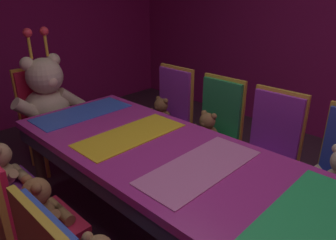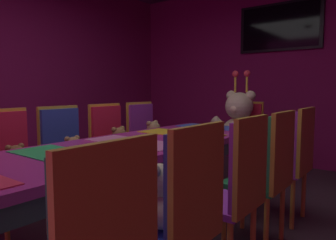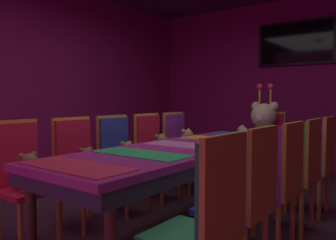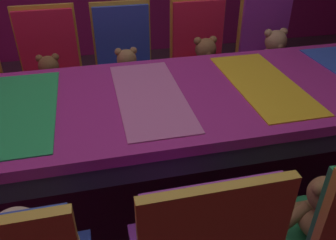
{
  "view_description": "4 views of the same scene",
  "coord_description": "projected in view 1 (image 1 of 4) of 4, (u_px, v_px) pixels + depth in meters",
  "views": [
    {
      "loc": [
        -1.22,
        -0.93,
        1.65
      ],
      "look_at": [
        -0.04,
        0.22,
        0.97
      ],
      "focal_mm": 33.67,
      "sensor_mm": 36.0,
      "label": 1
    },
    {
      "loc": [
        1.66,
        -1.72,
        1.14
      ],
      "look_at": [
        0.05,
        0.36,
        0.89
      ],
      "focal_mm": 34.28,
      "sensor_mm": 36.0,
      "label": 2
    },
    {
      "loc": [
        1.69,
        -2.5,
        1.15
      ],
      "look_at": [
        -0.14,
        -0.08,
        0.97
      ],
      "focal_mm": 36.41,
      "sensor_mm": 36.0,
      "label": 3
    },
    {
      "loc": [
        1.5,
        -0.26,
        1.55
      ],
      "look_at": [
        0.24,
        0.03,
        0.74
      ],
      "focal_mm": 37.36,
      "sensor_mm": 36.0,
      "label": 4
    }
  ],
  "objects": [
    {
      "name": "chair_left_3",
      "position": [
        12.0,
        217.0,
        1.59
      ],
      "size": [
        0.42,
        0.41,
        0.98
      ],
      "color": "red",
      "rests_on": "ground_plane"
    },
    {
      "name": "chair_right_4",
      "position": [
        171.0,
        107.0,
        3.07
      ],
      "size": [
        0.42,
        0.41,
        0.98
      ],
      "rotation": [
        0.0,
        0.0,
        3.14
      ],
      "color": "purple",
      "rests_on": "ground_plane"
    },
    {
      "name": "teddy_left_3",
      "position": [
        40.0,
        205.0,
        1.68
      ],
      "size": [
        0.25,
        0.32,
        0.3
      ],
      "color": "olive",
      "rests_on": "chair_left_3"
    },
    {
      "name": "banquet_table",
      "position": [
        200.0,
        180.0,
        1.79
      ],
      "size": [
        0.9,
        2.84,
        0.75
      ],
      "color": "#B22D8C",
      "rests_on": "ground_plane"
    },
    {
      "name": "chair_right_2",
      "position": [
        271.0,
        142.0,
        2.37
      ],
      "size": [
        0.42,
        0.41,
        0.98
      ],
      "rotation": [
        0.0,
        0.0,
        3.14
      ],
      "color": "purple",
      "rests_on": "ground_plane"
    },
    {
      "name": "teddy_left_4",
      "position": [
        2.0,
        168.0,
        2.03
      ],
      "size": [
        0.26,
        0.34,
        0.32
      ],
      "color": "tan",
      "rests_on": "chair_left_4"
    },
    {
      "name": "throne_chair",
      "position": [
        42.0,
        107.0,
        3.07
      ],
      "size": [
        0.41,
        0.42,
        0.98
      ],
      "rotation": [
        0.0,
        0.0,
        -1.57
      ],
      "color": "red",
      "rests_on": "ground_plane"
    },
    {
      "name": "chair_right_3",
      "position": [
        217.0,
        123.0,
        2.71
      ],
      "size": [
        0.42,
        0.41,
        0.98
      ],
      "rotation": [
        0.0,
        0.0,
        3.14
      ],
      "color": "#268C4C",
      "rests_on": "ground_plane"
    },
    {
      "name": "king_teddy_bear",
      "position": [
        48.0,
        96.0,
        2.9
      ],
      "size": [
        0.7,
        0.54,
        0.9
      ],
      "rotation": [
        0.0,
        0.0,
        -1.57
      ],
      "color": "beige",
      "rests_on": "throne_chair"
    },
    {
      "name": "teddy_right_3",
      "position": [
        207.0,
        130.0,
        2.63
      ],
      "size": [
        0.22,
        0.29,
        0.27
      ],
      "rotation": [
        0.0,
        0.0,
        3.14
      ],
      "color": "olive",
      "rests_on": "chair_right_3"
    },
    {
      "name": "teddy_right_4",
      "position": [
        161.0,
        113.0,
        2.99
      ],
      "size": [
        0.22,
        0.28,
        0.27
      ],
      "rotation": [
        0.0,
        0.0,
        3.14
      ],
      "color": "brown",
      "rests_on": "chair_right_4"
    }
  ]
}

